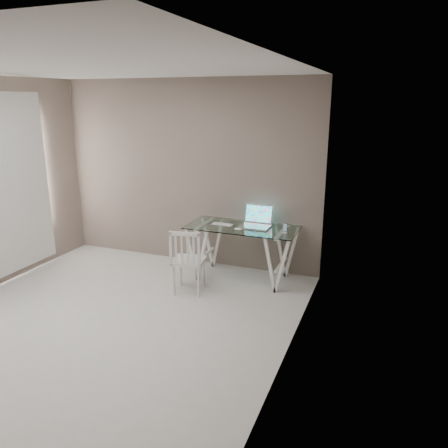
# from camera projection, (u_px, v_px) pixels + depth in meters

# --- Properties ---
(room) EXTENTS (4.50, 4.52, 2.71)m
(room) POSITION_uv_depth(u_px,v_px,m) (84.00, 171.00, 4.34)
(room) COLOR beige
(room) RESTS_ON ground
(desk) EXTENTS (1.50, 0.70, 0.75)m
(desk) POSITION_uv_depth(u_px,v_px,m) (242.00, 252.00, 5.99)
(desk) COLOR silver
(desk) RESTS_ON ground
(chair) EXTENTS (0.46, 0.46, 0.86)m
(chair) POSITION_uv_depth(u_px,v_px,m) (187.00, 259.00, 5.48)
(chair) COLOR silver
(chair) RESTS_ON ground
(laptop) EXTENTS (0.40, 0.35, 0.27)m
(laptop) POSITION_uv_depth(u_px,v_px,m) (256.00, 221.00, 5.91)
(laptop) COLOR silver
(laptop) RESTS_ON desk
(keyboard) EXTENTS (0.31, 0.13, 0.01)m
(keyboard) POSITION_uv_depth(u_px,v_px,m) (222.00, 224.00, 5.98)
(keyboard) COLOR silver
(keyboard) RESTS_ON desk
(mouse) EXTENTS (0.11, 0.06, 0.03)m
(mouse) POSITION_uv_depth(u_px,v_px,m) (238.00, 229.00, 5.72)
(mouse) COLOR silver
(mouse) RESTS_ON desk
(phone_dock) EXTENTS (0.07, 0.07, 0.13)m
(phone_dock) POSITION_uv_depth(u_px,v_px,m) (285.00, 230.00, 5.62)
(phone_dock) COLOR white
(phone_dock) RESTS_ON desk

